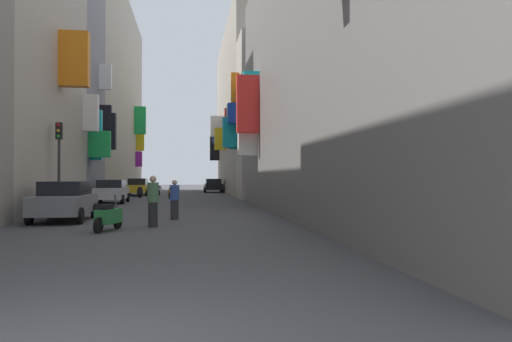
{
  "coord_description": "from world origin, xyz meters",
  "views": [
    {
      "loc": [
        1.22,
        -4.71,
        1.7
      ],
      "look_at": [
        5.64,
        26.72,
        2.09
      ],
      "focal_mm": 33.55,
      "sensor_mm": 36.0,
      "label": 1
    }
  ],
  "objects_px": {
    "parked_car_silver": "(111,191)",
    "traffic_light_far_corner": "(59,152)",
    "pedestrian_near_right": "(153,201)",
    "parked_car_black": "(213,185)",
    "scooter_green": "(108,216)",
    "scooter_black": "(140,192)",
    "scooter_orange": "(173,192)",
    "pedestrian_crossing": "(175,200)",
    "parked_car_yellow": "(138,187)",
    "parked_car_grey": "(65,200)",
    "scooter_white": "(159,190)"
  },
  "relations": [
    {
      "from": "pedestrian_crossing",
      "to": "scooter_orange",
      "type": "bearing_deg",
      "value": 92.08
    },
    {
      "from": "parked_car_black",
      "to": "scooter_green",
      "type": "xyz_separation_m",
      "value": [
        -5.14,
        -36.86,
        -0.32
      ]
    },
    {
      "from": "scooter_green",
      "to": "scooter_orange",
      "type": "bearing_deg",
      "value": 86.88
    },
    {
      "from": "parked_car_yellow",
      "to": "parked_car_black",
      "type": "bearing_deg",
      "value": 45.64
    },
    {
      "from": "traffic_light_far_corner",
      "to": "scooter_black",
      "type": "bearing_deg",
      "value": 84.11
    },
    {
      "from": "scooter_black",
      "to": "pedestrian_crossing",
      "type": "distance_m",
      "value": 21.16
    },
    {
      "from": "parked_car_black",
      "to": "pedestrian_near_right",
      "type": "relative_size",
      "value": 2.43
    },
    {
      "from": "pedestrian_crossing",
      "to": "traffic_light_far_corner",
      "type": "distance_m",
      "value": 6.48
    },
    {
      "from": "parked_car_silver",
      "to": "pedestrian_near_right",
      "type": "distance_m",
      "value": 15.89
    },
    {
      "from": "parked_car_grey",
      "to": "traffic_light_far_corner",
      "type": "xyz_separation_m",
      "value": [
        -1.06,
        3.25,
        2.03
      ]
    },
    {
      "from": "parked_car_yellow",
      "to": "parked_car_silver",
      "type": "relative_size",
      "value": 1.1
    },
    {
      "from": "parked_car_black",
      "to": "pedestrian_near_right",
      "type": "height_order",
      "value": "pedestrian_near_right"
    },
    {
      "from": "parked_car_yellow",
      "to": "scooter_green",
      "type": "height_order",
      "value": "parked_car_yellow"
    },
    {
      "from": "scooter_black",
      "to": "parked_car_silver",
      "type": "bearing_deg",
      "value": -97.0
    },
    {
      "from": "parked_car_black",
      "to": "scooter_black",
      "type": "distance_m",
      "value": 13.9
    },
    {
      "from": "pedestrian_crossing",
      "to": "traffic_light_far_corner",
      "type": "height_order",
      "value": "traffic_light_far_corner"
    },
    {
      "from": "parked_car_silver",
      "to": "traffic_light_far_corner",
      "type": "relative_size",
      "value": 0.98
    },
    {
      "from": "parked_car_black",
      "to": "scooter_green",
      "type": "height_order",
      "value": "parked_car_black"
    },
    {
      "from": "parked_car_black",
      "to": "parked_car_yellow",
      "type": "bearing_deg",
      "value": -134.36
    },
    {
      "from": "parked_car_black",
      "to": "parked_car_yellow",
      "type": "xyz_separation_m",
      "value": [
        -7.29,
        -7.45,
        0.02
      ]
    },
    {
      "from": "parked_car_black",
      "to": "scooter_green",
      "type": "relative_size",
      "value": 2.39
    },
    {
      "from": "parked_car_black",
      "to": "scooter_orange",
      "type": "bearing_deg",
      "value": -105.48
    },
    {
      "from": "scooter_white",
      "to": "parked_car_yellow",
      "type": "bearing_deg",
      "value": -155.39
    },
    {
      "from": "scooter_green",
      "to": "pedestrian_near_right",
      "type": "relative_size",
      "value": 1.02
    },
    {
      "from": "scooter_orange",
      "to": "pedestrian_crossing",
      "type": "distance_m",
      "value": 19.08
    },
    {
      "from": "parked_car_silver",
      "to": "scooter_green",
      "type": "distance_m",
      "value": 16.62
    },
    {
      "from": "parked_car_black",
      "to": "pedestrian_near_right",
      "type": "distance_m",
      "value": 36.07
    },
    {
      "from": "parked_car_silver",
      "to": "traffic_light_far_corner",
      "type": "bearing_deg",
      "value": -94.92
    },
    {
      "from": "parked_car_silver",
      "to": "scooter_white",
      "type": "bearing_deg",
      "value": 81.13
    },
    {
      "from": "parked_car_yellow",
      "to": "pedestrian_crossing",
      "type": "relative_size",
      "value": 2.82
    },
    {
      "from": "scooter_orange",
      "to": "parked_car_grey",
      "type": "bearing_deg",
      "value": -100.34
    },
    {
      "from": "scooter_green",
      "to": "pedestrian_near_right",
      "type": "bearing_deg",
      "value": 37.54
    },
    {
      "from": "parked_car_yellow",
      "to": "parked_car_grey",
      "type": "bearing_deg",
      "value": -90.18
    },
    {
      "from": "parked_car_silver",
      "to": "parked_car_grey",
      "type": "relative_size",
      "value": 1.03
    },
    {
      "from": "parked_car_grey",
      "to": "scooter_black",
      "type": "bearing_deg",
      "value": 87.9
    },
    {
      "from": "parked_car_black",
      "to": "parked_car_grey",
      "type": "bearing_deg",
      "value": -102.54
    },
    {
      "from": "scooter_black",
      "to": "parked_car_grey",
      "type": "bearing_deg",
      "value": -92.1
    },
    {
      "from": "scooter_black",
      "to": "traffic_light_far_corner",
      "type": "height_order",
      "value": "traffic_light_far_corner"
    },
    {
      "from": "parked_car_grey",
      "to": "scooter_green",
      "type": "relative_size",
      "value": 2.23
    },
    {
      "from": "parked_car_black",
      "to": "pedestrian_crossing",
      "type": "height_order",
      "value": "pedestrian_crossing"
    },
    {
      "from": "scooter_green",
      "to": "pedestrian_near_right",
      "type": "distance_m",
      "value": 1.69
    },
    {
      "from": "scooter_orange",
      "to": "parked_car_silver",
      "type": "bearing_deg",
      "value": -120.25
    },
    {
      "from": "parked_car_silver",
      "to": "traffic_light_far_corner",
      "type": "xyz_separation_m",
      "value": [
        -0.81,
        -9.44,
        2.04
      ]
    },
    {
      "from": "scooter_black",
      "to": "traffic_light_far_corner",
      "type": "distance_m",
      "value": 17.89
    },
    {
      "from": "parked_car_silver",
      "to": "parked_car_yellow",
      "type": "bearing_deg",
      "value": 88.57
    },
    {
      "from": "parked_car_grey",
      "to": "pedestrian_crossing",
      "type": "distance_m",
      "value": 4.17
    },
    {
      "from": "parked_car_grey",
      "to": "scooter_white",
      "type": "relative_size",
      "value": 2.19
    },
    {
      "from": "parked_car_yellow",
      "to": "scooter_green",
      "type": "relative_size",
      "value": 2.52
    },
    {
      "from": "scooter_orange",
      "to": "pedestrian_near_right",
      "type": "relative_size",
      "value": 1.09
    },
    {
      "from": "scooter_orange",
      "to": "pedestrian_crossing",
      "type": "height_order",
      "value": "pedestrian_crossing"
    }
  ]
}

